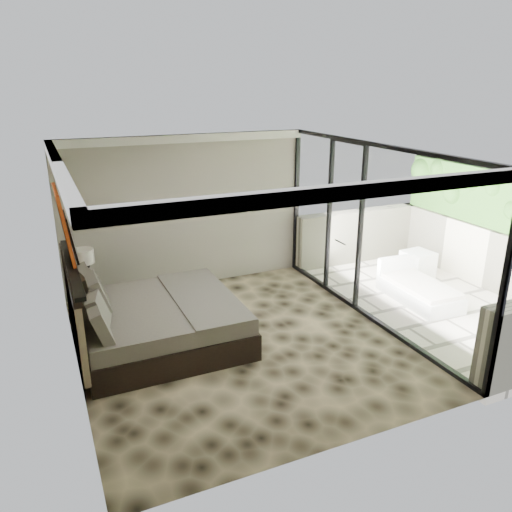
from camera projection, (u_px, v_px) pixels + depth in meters
name	position (u px, v px, depth m)	size (l,w,h in m)	color
floor	(239.00, 342.00, 7.39)	(5.00, 5.00, 0.00)	black
ceiling	(237.00, 152.00, 6.47)	(4.50, 5.00, 0.02)	silver
back_wall	(187.00, 213.00, 9.08)	(4.50, 0.02, 2.80)	gray
left_wall	(68.00, 277.00, 6.07)	(0.02, 5.00, 2.80)	gray
glass_wall	(372.00, 234.00, 7.79)	(0.08, 5.00, 2.80)	white
terrace_slab	(435.00, 303.00, 8.85)	(3.00, 5.00, 0.12)	beige
parapet_far	(496.00, 260.00, 9.16)	(0.30, 5.00, 1.10)	#BCB798
foliage_hedge	(506.00, 202.00, 8.80)	(0.36, 4.60, 1.10)	#3F7D27
picture_ledge	(71.00, 266.00, 6.15)	(0.12, 2.20, 0.05)	black
bed	(153.00, 321.00, 7.23)	(2.33, 2.25, 1.29)	black
nightstand	(89.00, 302.00, 8.17)	(0.49, 0.49, 0.49)	black
table_lamp	(84.00, 262.00, 7.99)	(0.34, 0.34, 0.62)	black
abstract_canvas	(64.00, 224.00, 6.22)	(0.04, 0.90, 0.90)	#A90E0F
framed_print	(70.00, 237.00, 6.21)	(0.03, 0.50, 0.60)	black
ottoman	(417.00, 264.00, 9.80)	(0.52, 0.52, 0.52)	white
lounger	(418.00, 290.00, 8.79)	(0.82, 1.55, 0.59)	silver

